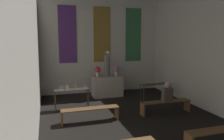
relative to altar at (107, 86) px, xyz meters
The scene contains 12 objects.
wall_back 2.24m from the altar, 90.00° to the left, with size 6.38×0.16×4.92m.
wall_left 5.88m from the altar, 124.40° to the right, with size 0.12×11.31×4.92m.
altar is the anchor object (origin of this frame).
statue 1.03m from the altar, ahead, with size 0.27×0.27×1.18m.
flower_vase_left 0.91m from the altar, behind, with size 0.29×0.29×0.49m.
flower_vase_right 0.91m from the altar, ahead, with size 0.29×0.29×0.49m.
candle_rack_left 2.32m from the altar, 143.34° to the right, with size 1.34×0.39×0.97m.
candle_rack_right 2.31m from the altar, 36.86° to the right, with size 1.34×0.39×0.97m.
pew_second_right 5.80m from the altar, 75.77° to the right, with size 1.94×0.36×0.46m.
pew_back_left 3.29m from the altar, 115.67° to the right, with size 1.94×0.36×0.46m.
pew_back_right 3.29m from the altar, 64.33° to the right, with size 1.94×0.36×0.46m.
person_seated 3.33m from the altar, 63.48° to the right, with size 0.36×0.24×0.71m.
Camera 1 is at (-2.79, 0.22, 2.76)m, focal length 35.00 mm.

